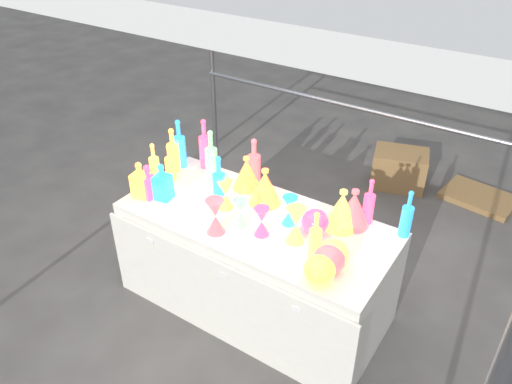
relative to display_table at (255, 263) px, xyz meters
The scene contains 32 objects.
ground 0.37m from the display_table, 90.00° to the left, with size 80.00×80.00×0.00m, color #64615C.
display_table is the anchor object (origin of this frame).
cardboard_box_closed 2.16m from the display_table, 82.41° to the left, with size 0.51×0.37×0.37m, color olive.
cardboard_box_flat 2.55m from the display_table, 65.81° to the left, with size 0.64×0.46×0.05m, color olive.
bottle_0 1.03m from the display_table, 167.57° to the left, with size 0.09×0.09×0.34m, color red, non-canonical shape.
bottle_1 1.05m from the display_table, 162.80° to the left, with size 0.09×0.09×0.38m, color #167E27, non-canonical shape.
bottle_2 0.96m from the display_table, 152.42° to the left, with size 0.09×0.09×0.39m, color #F44D19, non-canonical shape.
bottle_3 0.71m from the display_table, 124.65° to the left, with size 0.09×0.09×0.36m, color #251FB5, non-canonical shape.
bottle_4 1.00m from the display_table, behind, with size 0.07×0.07×0.31m, color #116E5F, non-canonical shape.
bottle_5 0.81m from the display_table, 156.24° to the left, with size 0.09×0.09×0.40m, color #BF26A5, non-canonical shape.
bottle_6 0.94m from the display_table, behind, with size 0.07×0.07×0.29m, color red, non-canonical shape.
bottle_7 0.63m from the display_table, behind, with size 0.09×0.09×0.37m, color #167E27, non-canonical shape.
decanter_0 0.97m from the display_table, 165.61° to the right, with size 0.11×0.11×0.26m, color red, non-canonical shape.
decanter_1 0.92m from the display_table, 166.50° to the right, with size 0.10×0.10×0.25m, color #F44D19, non-canonical shape.
decanter_2 0.84m from the display_table, 167.70° to the right, with size 0.11×0.11×0.27m, color #167E27, non-canonical shape.
hourglass_0 0.50m from the display_table, 42.88° to the right, with size 0.10×0.10×0.19m, color #F44D19, non-canonical shape.
hourglass_1 0.57m from the display_table, 116.80° to the right, with size 0.12×0.12×0.24m, color #251FB5, non-canonical shape.
hourglass_2 0.60m from the display_table, ahead, with size 0.12×0.12×0.24m, color #116E5F, non-canonical shape.
hourglass_3 0.48m from the display_table, 109.96° to the right, with size 0.09×0.09×0.19m, color #BF26A5, non-canonical shape.
hourglass_4 0.53m from the display_table, behind, with size 0.10×0.10×0.21m, color red, non-canonical shape.
hourglass_5 0.53m from the display_table, 20.43° to the left, with size 0.10×0.10×0.20m, color #167E27, non-canonical shape.
globe_0 0.81m from the display_table, 25.81° to the right, with size 0.18×0.18×0.14m, color red, non-canonical shape.
globe_1 0.77m from the display_table, 12.42° to the right, with size 0.18×0.18×0.15m, color #116E5F, non-canonical shape.
globe_2 0.59m from the display_table, 12.72° to the left, with size 0.17×0.17×0.14m, color #F44D19, non-canonical shape.
globe_3 0.79m from the display_table, 17.13° to the right, with size 0.18×0.18×0.15m, color #251FB5, non-canonical shape.
lampshade_0 0.63m from the display_table, 132.41° to the left, with size 0.20×0.20×0.24m, color yellow, non-canonical shape.
lampshade_1 0.54m from the display_table, 104.25° to the left, with size 0.22×0.22×0.26m, color yellow, non-canonical shape.
lampshade_2 0.80m from the display_table, 27.98° to the left, with size 0.22×0.22×0.25m, color #251FB5, non-canonical shape.
lampshade_3 0.74m from the display_table, 24.98° to the left, with size 0.23×0.23×0.27m, color #116E5F, non-canonical shape.
bottle_8 1.07m from the display_table, 22.86° to the left, with size 0.07×0.07×0.32m, color #167E27, non-canonical shape.
bottle_9 0.89m from the display_table, 30.95° to the left, with size 0.07×0.07×0.32m, color #F44D19, non-canonical shape.
bottle_11 0.75m from the display_table, 16.15° to the right, with size 0.07×0.07×0.33m, color #116E5F, non-canonical shape.
Camera 1 is at (1.45, -2.19, 2.64)m, focal length 35.00 mm.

